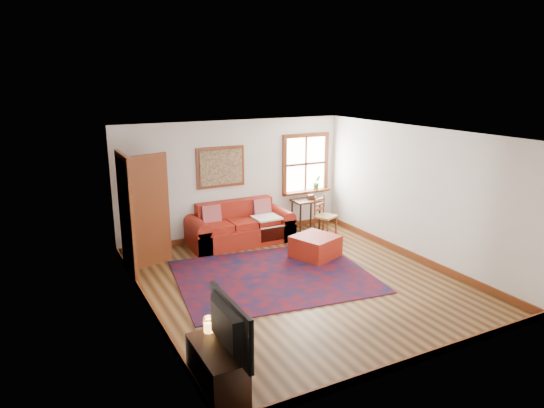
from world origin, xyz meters
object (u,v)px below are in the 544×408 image
red_leather_sofa (240,229)px  ladder_back_chair (324,214)px  side_table (306,205)px  red_ottoman (315,247)px  media_cabinet (217,369)px

red_leather_sofa → ladder_back_chair: (1.80, -0.41, 0.19)m
side_table → ladder_back_chair: (0.17, -0.46, -0.12)m
red_ottoman → side_table: bearing=45.7°
side_table → red_ottoman: bearing=-114.9°
red_ottoman → side_table: 1.72m
ladder_back_chair → media_cabinet: ladder_back_chair is taller
red_ottoman → ladder_back_chair: size_ratio=0.85×
red_ottoman → ladder_back_chair: (0.87, 1.06, 0.26)m
side_table → red_leather_sofa: bearing=-178.4°
red_ottoman → side_table: (0.71, 1.52, 0.38)m
red_ottoman → side_table: side_table is taller
ladder_back_chair → side_table: bearing=110.1°
media_cabinet → ladder_back_chair: bearing=45.0°
side_table → ladder_back_chair: bearing=-69.9°
side_table → ladder_back_chair: 0.50m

